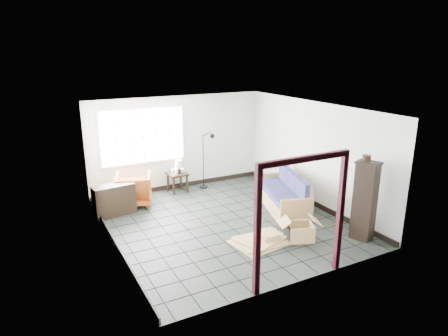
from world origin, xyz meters
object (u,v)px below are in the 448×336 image
armchair (134,188)px  tall_shelf (365,200)px  futon_sofa (285,196)px  side_table (177,176)px

armchair → tall_shelf: (3.66, -4.09, 0.40)m
futon_sofa → side_table: size_ratio=3.98×
futon_sofa → tall_shelf: bearing=-61.2°
futon_sofa → armchair: size_ratio=2.44×
armchair → tall_shelf: 5.51m
futon_sofa → side_table: 3.04m
futon_sofa → side_table: futon_sofa is taller
armchair → futon_sofa: bearing=166.5°
side_table → tall_shelf: tall_shelf is taller
armchair → tall_shelf: tall_shelf is taller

